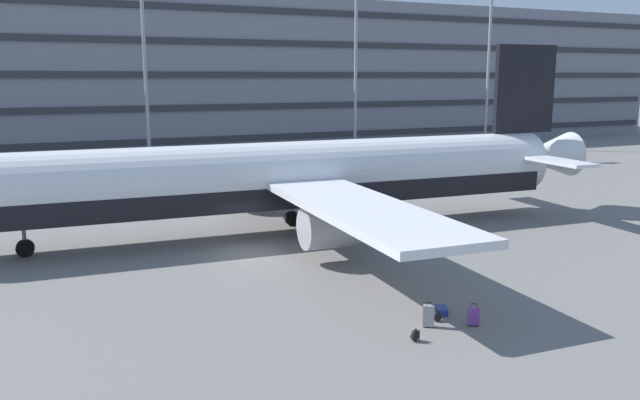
# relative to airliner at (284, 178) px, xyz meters

# --- Properties ---
(ground_plane) EXTENTS (600.00, 600.00, 0.00)m
(ground_plane) POSITION_rel_airliner_xyz_m (-3.12, -3.43, -3.27)
(ground_plane) COLOR slate
(terminal_structure) EXTENTS (160.05, 19.43, 18.52)m
(terminal_structure) POSITION_rel_airliner_xyz_m (-3.12, 48.72, 5.99)
(terminal_structure) COLOR slate
(terminal_structure) RESTS_ON ground_plane
(airliner) EXTENTS (42.07, 34.02, 11.13)m
(airliner) POSITION_rel_airliner_xyz_m (0.00, 0.00, 0.00)
(airliner) COLOR silver
(airliner) RESTS_ON ground_plane
(light_mast_center_left) EXTENTS (1.80, 0.50, 22.17)m
(light_mast_center_left) POSITION_rel_airliner_xyz_m (-2.28, 31.44, 9.51)
(light_mast_center_left) COLOR gray
(light_mast_center_left) RESTS_ON ground_plane
(light_mast_center_right) EXTENTS (1.80, 0.50, 24.70)m
(light_mast_center_right) POSITION_rel_airliner_xyz_m (21.12, 31.44, 10.81)
(light_mast_center_right) COLOR gray
(light_mast_center_right) RESTS_ON ground_plane
(light_mast_right) EXTENTS (1.80, 0.50, 20.91)m
(light_mast_right) POSITION_rel_airliner_xyz_m (39.87, 31.44, 8.86)
(light_mast_right) COLOR gray
(light_mast_right) RESTS_ON ground_plane
(suitcase_orange) EXTENTS (0.48, 0.43, 0.98)m
(suitcase_orange) POSITION_rel_airliner_xyz_m (-0.52, -15.77, -2.83)
(suitcase_orange) COLOR gray
(suitcase_orange) RESTS_ON ground_plane
(suitcase_purple) EXTENTS (0.47, 0.40, 0.88)m
(suitcase_purple) POSITION_rel_airliner_xyz_m (1.05, -16.36, -2.90)
(suitcase_purple) COLOR #72388C
(suitcase_purple) RESTS_ON ground_plane
(suitcase_silver) EXTENTS (0.72, 0.83, 0.26)m
(suitcase_silver) POSITION_rel_airliner_xyz_m (0.70, -14.84, -3.14)
(suitcase_silver) COLOR navy
(suitcase_silver) RESTS_ON ground_plane
(backpack_teal) EXTENTS (0.40, 0.36, 0.50)m
(backpack_teal) POSITION_rel_airliner_xyz_m (-1.70, -16.67, -3.05)
(backpack_teal) COLOR black
(backpack_teal) RESTS_ON ground_plane
(backpack_small) EXTENTS (0.41, 0.35, 0.47)m
(backpack_small) POSITION_rel_airliner_xyz_m (0.10, -15.44, -3.07)
(backpack_small) COLOR black
(backpack_small) RESTS_ON ground_plane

